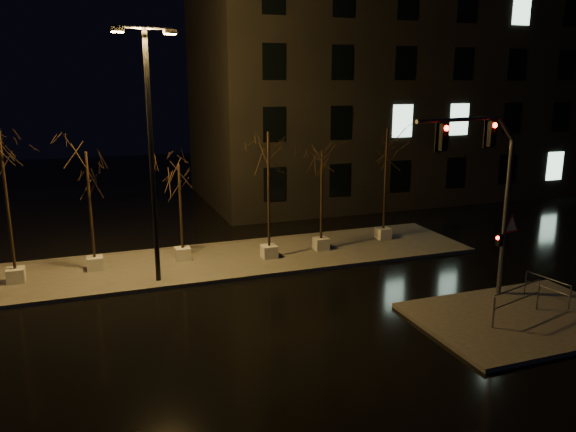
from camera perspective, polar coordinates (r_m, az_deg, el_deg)
name	(u,v)px	position (r m, az deg, el deg)	size (l,w,h in m)	color
ground	(276,312)	(19.80, -1.19, -9.70)	(90.00, 90.00, 0.00)	black
median	(233,259)	(25.17, -5.61, -4.41)	(22.00, 5.00, 0.15)	#484540
sidewalk_corner	(522,318)	(20.65, 22.65, -9.57)	(7.00, 5.00, 0.15)	#484540
building	(383,85)	(40.42, 9.65, 12.95)	(25.00, 12.00, 15.00)	black
tree_0	(2,163)	(23.53, -27.03, 4.80)	(1.80, 1.80, 6.17)	beige
tree_1	(88,179)	(23.95, -19.67, 3.58)	(1.80, 1.80, 5.06)	beige
tree_2	(180,186)	(24.40, -10.96, 2.99)	(1.80, 1.80, 4.33)	beige
tree_3	(268,161)	(24.12, -2.01, 5.65)	(1.80, 1.80, 5.73)	beige
tree_4	(322,173)	(25.50, 3.46, 4.38)	(1.80, 1.80, 4.75)	beige
tree_5	(386,154)	(27.56, 9.97, 6.27)	(1.80, 1.80, 5.61)	beige
traffic_signal_mast	(489,182)	(20.52, 19.72, 3.29)	(5.27, 1.07, 6.53)	#595C61
streetlight_main	(151,140)	(21.70, -13.79, 7.48)	(2.39, 0.65, 9.55)	black
guard_rail_a	(517,298)	(20.13, 22.26, -7.67)	(2.48, 0.74, 1.11)	#595C61
guard_rail_b	(547,286)	(22.12, 24.85, -6.48)	(0.33, 1.82, 0.87)	#595C61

